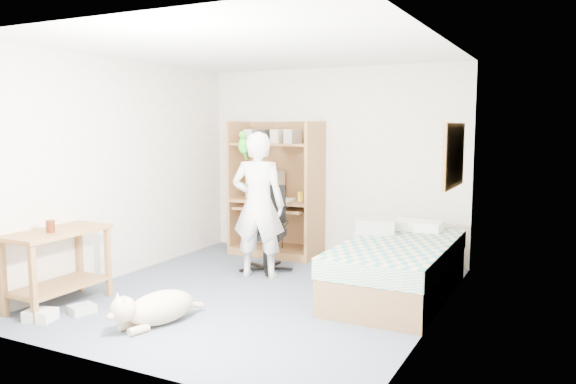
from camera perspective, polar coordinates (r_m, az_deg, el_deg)
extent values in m
plane|color=#4B5666|center=(5.96, -2.98, -10.33)|extent=(4.00, 4.00, 0.00)
cube|color=beige|center=(7.51, 4.58, 2.96)|extent=(3.60, 0.02, 2.50)
cube|color=beige|center=(5.07, 14.88, 0.86)|extent=(0.02, 4.00, 2.50)
cube|color=beige|center=(6.79, -16.36, 2.29)|extent=(0.02, 4.00, 2.50)
cube|color=white|center=(5.74, -3.14, 14.27)|extent=(3.60, 4.00, 0.02)
cube|color=brown|center=(7.85, -4.96, 0.56)|extent=(0.04, 0.60, 1.80)
cube|color=brown|center=(7.31, 2.79, 0.11)|extent=(0.04, 0.60, 1.80)
cube|color=brown|center=(7.82, -0.22, 0.56)|extent=(1.20, 0.02, 1.80)
cube|color=brown|center=(7.59, -1.22, -0.86)|extent=(1.12, 0.60, 0.04)
cube|color=brown|center=(7.53, -1.50, -1.68)|extent=(1.00, 0.50, 0.03)
cube|color=brown|center=(7.52, -1.23, 4.89)|extent=(1.12, 0.55, 0.03)
cube|color=brown|center=(7.71, -1.21, -5.94)|extent=(1.12, 0.60, 0.10)
cube|color=brown|center=(5.96, 11.03, -8.65)|extent=(1.00, 2.00, 0.36)
cube|color=teal|center=(5.89, 11.09, -6.02)|extent=(1.02, 2.02, 0.20)
cube|color=white|center=(6.62, 13.01, -3.40)|extent=(0.55, 0.35, 0.12)
cube|color=olive|center=(5.85, -22.45, -3.79)|extent=(0.50, 1.00, 0.04)
cube|color=olive|center=(5.82, -26.96, -7.93)|extent=(0.05, 0.05, 0.70)
cube|color=olive|center=(5.51, -24.47, -8.60)|extent=(0.05, 0.05, 0.70)
cube|color=olive|center=(6.37, -20.39, -6.36)|extent=(0.05, 0.05, 0.70)
cube|color=olive|center=(6.08, -17.81, -6.86)|extent=(0.05, 0.05, 0.70)
cube|color=olive|center=(5.97, -22.21, -8.80)|extent=(0.46, 0.92, 0.03)
cube|color=olive|center=(5.94, 16.53, 3.59)|extent=(0.03, 0.90, 0.60)
cube|color=olive|center=(5.93, 16.60, 6.59)|extent=(0.04, 0.94, 0.04)
cube|color=olive|center=(5.96, 16.40, 0.62)|extent=(0.04, 0.94, 0.04)
cylinder|color=black|center=(6.85, -2.30, -7.70)|extent=(0.57, 0.57, 0.06)
cylinder|color=black|center=(6.81, -2.31, -6.22)|extent=(0.06, 0.06, 0.38)
cube|color=black|center=(6.76, -2.32, -4.34)|extent=(0.54, 0.54, 0.08)
cube|color=black|center=(6.91, -1.89, -1.44)|extent=(0.40, 0.16, 0.52)
cube|color=black|center=(6.79, -4.27, -3.07)|extent=(0.11, 0.29, 0.04)
cube|color=black|center=(6.68, -0.34, -3.22)|extent=(0.11, 0.29, 0.04)
imported|color=silver|center=(6.45, -3.03, -1.32)|extent=(0.70, 0.55, 1.68)
ellipsoid|color=#1F9816|center=(6.51, -4.51, 4.74)|extent=(0.12, 0.12, 0.20)
sphere|color=#1F9816|center=(6.47, -4.62, 5.82)|extent=(0.09, 0.09, 0.09)
cone|color=#DC4613|center=(6.43, -4.72, 5.82)|extent=(0.04, 0.05, 0.03)
cylinder|color=#1F9816|center=(6.56, -4.39, 3.76)|extent=(0.06, 0.14, 0.12)
ellipsoid|color=tan|center=(5.20, -12.79, -11.38)|extent=(0.49, 0.72, 0.30)
sphere|color=tan|center=(5.00, -16.41, -11.35)|extent=(0.22, 0.22, 0.22)
cone|color=tan|center=(5.01, -16.94, -10.14)|extent=(0.06, 0.06, 0.08)
cone|color=tan|center=(4.92, -16.32, -10.44)|extent=(0.06, 0.06, 0.08)
ellipsoid|color=tan|center=(4.98, -17.33, -11.94)|extent=(0.11, 0.14, 0.07)
cylinder|color=tan|center=(5.40, -9.62, -11.22)|extent=(0.12, 0.22, 0.10)
cube|color=silver|center=(6.35, 8.77, -4.51)|extent=(0.54, 0.48, 0.04)
cube|color=silver|center=(6.43, 8.71, -7.85)|extent=(0.49, 0.44, 0.03)
cylinder|color=silver|center=(6.33, 6.60, -6.91)|extent=(0.03, 0.03, 0.52)
cylinder|color=silver|center=(6.21, 10.02, -7.24)|extent=(0.03, 0.03, 0.52)
cylinder|color=silver|center=(6.60, 7.52, -6.33)|extent=(0.03, 0.03, 0.52)
cylinder|color=silver|center=(6.49, 10.81, -6.63)|extent=(0.03, 0.03, 0.52)
cube|color=#ADAEA9|center=(6.33, 8.79, -3.55)|extent=(0.50, 0.44, 0.18)
cube|color=beige|center=(7.69, -2.30, 0.83)|extent=(0.42, 0.44, 0.36)
cube|color=navy|center=(7.53, -3.18, 0.70)|extent=(0.31, 0.05, 0.25)
cube|color=beige|center=(7.50, -1.71, -1.49)|extent=(0.46, 0.19, 0.03)
cylinder|color=gold|center=(7.36, 1.30, -0.47)|extent=(0.08, 0.08, 0.12)
cylinder|color=#421A0A|center=(5.73, -22.99, -3.22)|extent=(0.08, 0.08, 0.12)
cube|color=white|center=(5.65, -23.85, -11.37)|extent=(0.30, 0.26, 0.10)
cube|color=#BABAB4|center=(5.71, -20.19, -11.10)|extent=(0.24, 0.27, 0.08)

